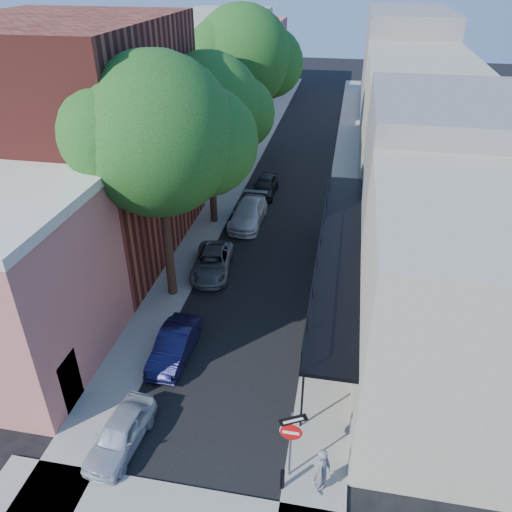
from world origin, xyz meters
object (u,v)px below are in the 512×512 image
at_px(oak_far, 249,59).
at_px(parked_car_c, 212,263).
at_px(oak_mid, 217,109).
at_px(parked_car_e, 265,186).
at_px(oak_near, 169,137).
at_px(parked_car_d, 248,213).
at_px(parked_car_b, 175,345).
at_px(bollard, 282,479).
at_px(sign_post, 291,434).
at_px(pedestrian, 323,471).
at_px(parked_car_a, 121,433).

height_order(oak_far, parked_car_c, oak_far).
distance_m(oak_mid, parked_car_e, 8.12).
bearing_deg(oak_near, parked_car_e, 81.09).
bearing_deg(oak_far, parked_car_d, -79.32).
height_order(oak_near, parked_car_d, oak_near).
bearing_deg(parked_car_b, bollard, -43.63).
xyz_separation_m(sign_post, pedestrian, (1.04, -0.32, -1.03)).
bearing_deg(parked_car_c, parked_car_d, 76.24).
relative_size(sign_post, oak_far, 0.25).
bearing_deg(oak_mid, parked_car_c, -80.07).
xyz_separation_m(parked_car_d, pedestrian, (5.85, -17.61, 0.34)).
relative_size(oak_near, parked_car_a, 3.39).
height_order(bollard, parked_car_d, parked_car_d).
relative_size(bollard, oak_far, 0.07).
bearing_deg(parked_car_c, pedestrian, -67.32).
height_order(bollard, parked_car_c, parked_car_c).
bearing_deg(parked_car_d, sign_post, -73.43).
bearing_deg(parked_car_c, parked_car_e, 77.90).
distance_m(oak_mid, pedestrian, 20.09).
relative_size(bollard, parked_car_e, 0.21).
bearing_deg(parked_car_a, pedestrian, 0.51).
relative_size(parked_car_a, parked_car_b, 0.91).
bearing_deg(oak_near, sign_post, -54.91).
height_order(oak_near, parked_car_b, oak_near).
xyz_separation_m(parked_car_a, parked_car_e, (1.20, 21.64, 0.08)).
relative_size(oak_mid, parked_car_b, 2.76).
height_order(oak_far, parked_car_d, oak_far).
xyz_separation_m(sign_post, parked_car_e, (-4.56, 21.84, -1.38)).
bearing_deg(bollard, parked_car_a, 173.22).
xyz_separation_m(oak_mid, parked_car_e, (2.02, 4.58, -6.40)).
distance_m(oak_near, parked_car_b, 8.64).
height_order(parked_car_d, parked_car_e, parked_car_d).
height_order(oak_mid, parked_car_e, oak_mid).
relative_size(sign_post, parked_car_d, 0.65).
xyz_separation_m(sign_post, bollard, (-0.16, -0.47, -1.52)).
bearing_deg(sign_post, pedestrian, -17.17).
relative_size(parked_car_b, pedestrian, 2.08).
height_order(bollard, parked_car_a, parked_car_a).
xyz_separation_m(parked_car_c, pedestrian, (6.58, -11.70, 0.43)).
relative_size(sign_post, parked_car_b, 0.81).
xyz_separation_m(oak_mid, pedestrian, (7.61, -17.58, -6.05)).
relative_size(parked_car_d, parked_car_e, 1.20).
bearing_deg(pedestrian, sign_post, 87.79).
bearing_deg(sign_post, parked_car_d, 105.56).
bearing_deg(parked_car_c, oak_far, 87.01).
xyz_separation_m(oak_mid, parked_car_d, (1.76, 0.03, -6.38)).
xyz_separation_m(bollard, parked_car_c, (-5.39, 11.85, 0.06)).
xyz_separation_m(parked_car_e, pedestrian, (5.59, -22.16, 0.35)).
relative_size(parked_car_a, parked_car_c, 0.81).
distance_m(parked_car_d, parked_car_e, 4.55).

